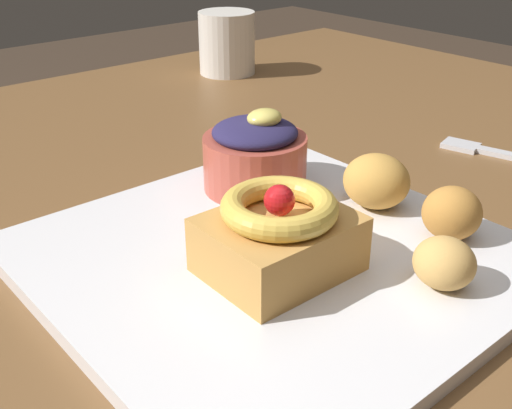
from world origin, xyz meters
TOP-DOWN VIEW (x-y plane):
  - dining_table at (0.00, 0.00)m, footprint 1.39×0.91m
  - front_plate at (0.05, -0.11)m, footprint 0.31×0.31m
  - cake_slice at (0.04, -0.13)m, footprint 0.09×0.08m
  - berry_ramekin at (0.11, -0.03)m, footprint 0.09×0.09m
  - fritter_front at (0.10, -0.22)m, footprint 0.04×0.04m
  - fritter_middle at (0.16, -0.11)m, footprint 0.05×0.05m
  - fritter_back at (0.16, -0.18)m, footprint 0.04×0.04m
  - fork at (0.36, -0.11)m, footprint 0.05×0.13m
  - coffee_mug at (0.35, 0.32)m, footprint 0.08×0.08m

SIDE VIEW (x-z plane):
  - dining_table at x=0.00m, z-range 0.27..1.00m
  - fork at x=0.36m, z-range 0.73..0.73m
  - front_plate at x=0.05m, z-range 0.73..0.74m
  - fritter_front at x=0.10m, z-range 0.74..0.78m
  - fritter_back at x=0.16m, z-range 0.74..0.78m
  - fritter_middle at x=0.16m, z-range 0.74..0.78m
  - cake_slice at x=0.04m, z-range 0.74..0.80m
  - berry_ramekin at x=0.11m, z-range 0.74..0.81m
  - coffee_mug at x=0.35m, z-range 0.73..0.82m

